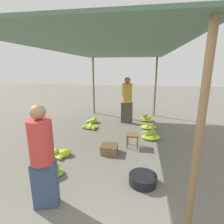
{
  "coord_description": "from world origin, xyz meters",
  "views": [
    {
      "loc": [
        0.79,
        -1.44,
        2.09
      ],
      "look_at": [
        0.0,
        3.23,
        0.88
      ],
      "focal_mm": 28.0,
      "sensor_mm": 36.0,
      "label": 1
    }
  ],
  "objects_px": {
    "banana_pile_right_2": "(149,127)",
    "banana_pile_right_1": "(151,136)",
    "banana_pile_left_3": "(61,153)",
    "vendor_foreground": "(42,157)",
    "banana_pile_right_0": "(147,119)",
    "shopper_walking_mid": "(127,100)",
    "crate_near": "(109,149)",
    "stool": "(133,136)",
    "banana_pile_left_1": "(90,127)",
    "basin_black": "(143,179)",
    "banana_pile_left_0": "(53,171)",
    "banana_pile_left_2": "(92,121)"
  },
  "relations": [
    {
      "from": "stool",
      "to": "crate_near",
      "type": "height_order",
      "value": "stool"
    },
    {
      "from": "stool",
      "to": "banana_pile_left_1",
      "type": "height_order",
      "value": "stool"
    },
    {
      "from": "basin_black",
      "to": "crate_near",
      "type": "distance_m",
      "value": 1.37
    },
    {
      "from": "banana_pile_left_0",
      "to": "banana_pile_right_1",
      "type": "distance_m",
      "value": 3.03
    },
    {
      "from": "basin_black",
      "to": "banana_pile_left_2",
      "type": "relative_size",
      "value": 0.98
    },
    {
      "from": "vendor_foreground",
      "to": "stool",
      "type": "height_order",
      "value": "vendor_foreground"
    },
    {
      "from": "banana_pile_left_1",
      "to": "crate_near",
      "type": "relative_size",
      "value": 1.41
    },
    {
      "from": "banana_pile_left_1",
      "to": "shopper_walking_mid",
      "type": "bearing_deg",
      "value": 36.01
    },
    {
      "from": "banana_pile_left_3",
      "to": "banana_pile_right_1",
      "type": "distance_m",
      "value": 2.68
    },
    {
      "from": "banana_pile_right_0",
      "to": "shopper_walking_mid",
      "type": "xyz_separation_m",
      "value": [
        -0.78,
        -0.35,
        0.82
      ]
    },
    {
      "from": "vendor_foreground",
      "to": "banana_pile_right_1",
      "type": "distance_m",
      "value": 3.53
    },
    {
      "from": "vendor_foreground",
      "to": "shopper_walking_mid",
      "type": "relative_size",
      "value": 0.92
    },
    {
      "from": "basin_black",
      "to": "banana_pile_right_1",
      "type": "relative_size",
      "value": 0.9
    },
    {
      "from": "vendor_foreground",
      "to": "banana_pile_left_0",
      "type": "bearing_deg",
      "value": 112.15
    },
    {
      "from": "basin_black",
      "to": "banana_pile_right_2",
      "type": "height_order",
      "value": "basin_black"
    },
    {
      "from": "vendor_foreground",
      "to": "shopper_walking_mid",
      "type": "bearing_deg",
      "value": 79.17
    },
    {
      "from": "crate_near",
      "to": "banana_pile_right_1",
      "type": "bearing_deg",
      "value": 45.52
    },
    {
      "from": "banana_pile_right_2",
      "to": "banana_pile_right_1",
      "type": "bearing_deg",
      "value": -86.54
    },
    {
      "from": "banana_pile_right_2",
      "to": "shopper_walking_mid",
      "type": "distance_m",
      "value": 1.31
    },
    {
      "from": "crate_near",
      "to": "shopper_walking_mid",
      "type": "distance_m",
      "value": 2.7
    },
    {
      "from": "stool",
      "to": "crate_near",
      "type": "relative_size",
      "value": 0.88
    },
    {
      "from": "banana_pile_left_0",
      "to": "shopper_walking_mid",
      "type": "relative_size",
      "value": 0.27
    },
    {
      "from": "banana_pile_left_2",
      "to": "banana_pile_left_3",
      "type": "bearing_deg",
      "value": -90.83
    },
    {
      "from": "basin_black",
      "to": "banana_pile_left_3",
      "type": "relative_size",
      "value": 0.9
    },
    {
      "from": "banana_pile_left_0",
      "to": "stool",
      "type": "bearing_deg",
      "value": 46.78
    },
    {
      "from": "stool",
      "to": "banana_pile_left_1",
      "type": "xyz_separation_m",
      "value": [
        -1.55,
        1.22,
        -0.23
      ]
    },
    {
      "from": "banana_pile_left_0",
      "to": "vendor_foreground",
      "type": "bearing_deg",
      "value": -67.85
    },
    {
      "from": "banana_pile_right_1",
      "to": "stool",
      "type": "bearing_deg",
      "value": -129.83
    },
    {
      "from": "banana_pile_right_1",
      "to": "crate_near",
      "type": "height_order",
      "value": "banana_pile_right_1"
    },
    {
      "from": "banana_pile_right_1",
      "to": "shopper_walking_mid",
      "type": "relative_size",
      "value": 0.33
    },
    {
      "from": "banana_pile_left_1",
      "to": "banana_pile_right_2",
      "type": "height_order",
      "value": "banana_pile_left_1"
    },
    {
      "from": "basin_black",
      "to": "banana_pile_left_2",
      "type": "xyz_separation_m",
      "value": [
        -1.94,
        3.44,
        -0.01
      ]
    },
    {
      "from": "basin_black",
      "to": "banana_pile_left_0",
      "type": "distance_m",
      "value": 1.78
    },
    {
      "from": "banana_pile_left_3",
      "to": "crate_near",
      "type": "height_order",
      "value": "crate_near"
    },
    {
      "from": "banana_pile_left_3",
      "to": "banana_pile_right_1",
      "type": "xyz_separation_m",
      "value": [
        2.24,
        1.47,
        0.02
      ]
    },
    {
      "from": "banana_pile_left_3",
      "to": "stool",
      "type": "bearing_deg",
      "value": 25.75
    },
    {
      "from": "stool",
      "to": "banana_pile_left_1",
      "type": "relative_size",
      "value": 0.62
    },
    {
      "from": "stool",
      "to": "banana_pile_left_2",
      "type": "relative_size",
      "value": 0.68
    },
    {
      "from": "stool",
      "to": "banana_pile_right_2",
      "type": "xyz_separation_m",
      "value": [
        0.48,
        1.57,
        -0.23
      ]
    },
    {
      "from": "banana_pile_left_0",
      "to": "banana_pile_left_3",
      "type": "relative_size",
      "value": 0.83
    },
    {
      "from": "banana_pile_left_3",
      "to": "shopper_walking_mid",
      "type": "height_order",
      "value": "shopper_walking_mid"
    },
    {
      "from": "banana_pile_left_1",
      "to": "banana_pile_left_3",
      "type": "bearing_deg",
      "value": -94.11
    },
    {
      "from": "vendor_foreground",
      "to": "crate_near",
      "type": "bearing_deg",
      "value": 71.13
    },
    {
      "from": "banana_pile_left_2",
      "to": "banana_pile_left_0",
      "type": "bearing_deg",
      "value": -87.3
    },
    {
      "from": "vendor_foreground",
      "to": "banana_pile_right_0",
      "type": "distance_m",
      "value": 5.11
    },
    {
      "from": "stool",
      "to": "banana_pile_left_0",
      "type": "bearing_deg",
      "value": -133.22
    },
    {
      "from": "vendor_foreground",
      "to": "shopper_walking_mid",
      "type": "height_order",
      "value": "shopper_walking_mid"
    },
    {
      "from": "banana_pile_left_0",
      "to": "banana_pile_left_2",
      "type": "bearing_deg",
      "value": 92.7
    },
    {
      "from": "banana_pile_left_0",
      "to": "banana_pile_left_2",
      "type": "height_order",
      "value": "banana_pile_left_0"
    },
    {
      "from": "shopper_walking_mid",
      "to": "banana_pile_left_1",
      "type": "bearing_deg",
      "value": -143.99
    }
  ]
}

